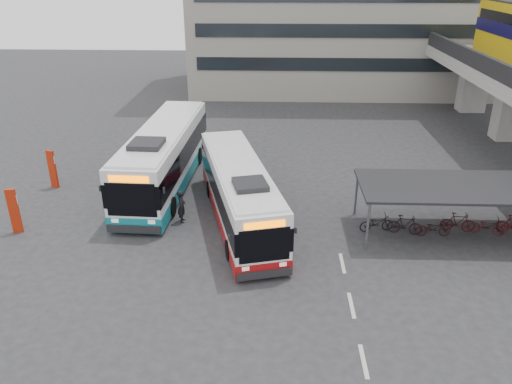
{
  "coord_description": "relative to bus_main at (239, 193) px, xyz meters",
  "views": [
    {
      "loc": [
        -0.59,
        -18.89,
        12.01
      ],
      "look_at": [
        -1.44,
        3.07,
        2.0
      ],
      "focal_mm": 35.0,
      "sensor_mm": 36.0,
      "label": 1
    }
  ],
  "objects": [
    {
      "name": "ground",
      "position": [
        2.33,
        -3.91,
        -1.55
      ],
      "size": [
        120.0,
        120.0,
        0.0
      ],
      "primitive_type": "plane",
      "color": "#28282B",
      "rests_on": "ground"
    },
    {
      "name": "bus_teal",
      "position": [
        -4.7,
        4.46,
        0.21
      ],
      "size": [
        3.28,
        12.92,
        3.79
      ],
      "rotation": [
        0.0,
        0.0,
        -0.04
      ],
      "color": "white",
      "rests_on": "ground"
    },
    {
      "name": "bike_shelter",
      "position": [
        10.83,
        -0.91,
        -0.19
      ],
      "size": [
        10.0,
        4.0,
        2.54
      ],
      "color": "#595B60",
      "rests_on": "ground"
    },
    {
      "name": "sign_totem_mid",
      "position": [
        -10.83,
        -1.68,
        -0.35
      ],
      "size": [
        0.5,
        0.22,
        2.31
      ],
      "rotation": [
        0.0,
        0.0,
        0.17
      ],
      "color": "#A3210A",
      "rests_on": "ground"
    },
    {
      "name": "pedestrian",
      "position": [
        -2.92,
        -0.25,
        -0.68
      ],
      "size": [
        0.46,
        0.66,
        1.73
      ],
      "primitive_type": "imported",
      "rotation": [
        0.0,
        0.0,
        1.64
      ],
      "color": "black",
      "rests_on": "ground"
    },
    {
      "name": "sign_totem_north",
      "position": [
        -11.21,
        3.77,
        -0.36
      ],
      "size": [
        0.49,
        0.26,
        2.3
      ],
      "rotation": [
        0.0,
        0.0,
        -0.26
      ],
      "color": "#A3210A",
      "rests_on": "ground"
    },
    {
      "name": "road_markings",
      "position": [
        4.83,
        -6.91,
        -1.54
      ],
      "size": [
        0.15,
        7.6,
        0.01
      ],
      "color": "beige",
      "rests_on": "ground"
    },
    {
      "name": "bus_main",
      "position": [
        0.0,
        0.0,
        0.0
      ],
      "size": [
        5.19,
        11.54,
        3.34
      ],
      "rotation": [
        0.0,
        0.0,
        0.25
      ],
      "color": "white",
      "rests_on": "ground"
    }
  ]
}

